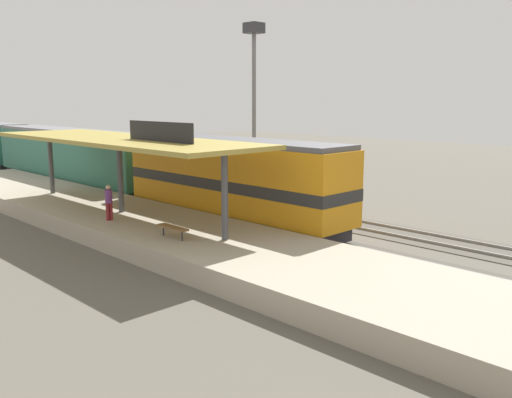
{
  "coord_description": "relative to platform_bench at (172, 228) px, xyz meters",
  "views": [
    {
      "loc": [
        -18.98,
        -24.27,
        6.56
      ],
      "look_at": [
        -1.38,
        -6.57,
        2.0
      ],
      "focal_mm": 38.1,
      "sensor_mm": 36.0,
      "label": 1
    }
  ],
  "objects": [
    {
      "name": "light_mast",
      "position": [
        13.8,
        9.16,
        7.05
      ],
      "size": [
        1.1,
        1.1,
        11.7
      ],
      "color": "slate",
      "rests_on": "ground"
    },
    {
      "name": "person_waiting",
      "position": [
        -0.08,
        4.94,
        0.51
      ],
      "size": [
        0.34,
        0.34,
        1.71
      ],
      "color": "maroon",
      "rests_on": "platform"
    },
    {
      "name": "track_near",
      "position": [
        6.0,
        6.3,
        -1.31
      ],
      "size": [
        3.2,
        110.0,
        0.16
      ],
      "color": "#4E4941",
      "rests_on": "ground"
    },
    {
      "name": "locomotive",
      "position": [
        6.0,
        2.93,
        1.07
      ],
      "size": [
        2.93,
        14.43,
        4.44
      ],
      "color": "#28282D",
      "rests_on": "track_near"
    },
    {
      "name": "track_far",
      "position": [
        10.6,
        6.3,
        -1.31
      ],
      "size": [
        3.2,
        110.0,
        0.16
      ],
      "color": "#4E4941",
      "rests_on": "ground"
    },
    {
      "name": "platform",
      "position": [
        1.4,
        6.3,
        -0.89
      ],
      "size": [
        6.0,
        44.0,
        0.9
      ],
      "primitive_type": "cube",
      "color": "#A89E89",
      "rests_on": "ground"
    },
    {
      "name": "platform_bench",
      "position": [
        0.0,
        0.0,
        0.0
      ],
      "size": [
        0.44,
        1.7,
        0.5
      ],
      "color": "#333338",
      "rests_on": "platform"
    },
    {
      "name": "passenger_carriage_front",
      "position": [
        6.0,
        20.93,
        0.97
      ],
      "size": [
        2.9,
        20.0,
        4.24
      ],
      "color": "#28282D",
      "rests_on": "track_near"
    },
    {
      "name": "station_canopy",
      "position": [
        1.4,
        6.21,
        3.19
      ],
      "size": [
        5.2,
        18.0,
        4.7
      ],
      "color": "#47474C",
      "rests_on": "platform"
    },
    {
      "name": "ground_plane",
      "position": [
        8.0,
        6.3,
        -1.34
      ],
      "size": [
        120.0,
        120.0,
        0.0
      ],
      "primitive_type": "plane",
      "color": "#5B564C"
    }
  ]
}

